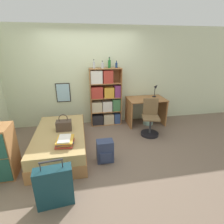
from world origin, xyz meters
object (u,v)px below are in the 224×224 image
handbag (64,125)px  bed (61,142)px  book_stack_on_bed (65,141)px  desk (146,107)px  bottle_green (94,65)px  suitcase (55,187)px  bookcase (105,99)px  waste_bin (148,120)px  bottle_clear (109,64)px  desk_lamp (156,88)px  backpack (105,151)px  bottle_blue (116,65)px  desk_chair (150,123)px  bottle_brown (102,65)px

handbag → bed: bearing=-145.1°
book_stack_on_bed → desk: size_ratio=0.37×
desk → book_stack_on_bed: bearing=-143.5°
book_stack_on_bed → bottle_green: bearing=67.5°
suitcase → bottle_green: (0.81, 2.53, 1.35)m
bookcase → desk: size_ratio=1.53×
bottle_green → waste_bin: size_ratio=0.80×
bottle_clear → desk_lamp: size_ratio=0.75×
bottle_clear → waste_bin: size_ratio=0.99×
bottle_clear → backpack: bearing=-102.7°
bottle_blue → desk_lamp: bearing=-3.2°
handbag → backpack: handbag is taller
book_stack_on_bed → desk_chair: size_ratio=0.42×
book_stack_on_bed → bottle_green: 2.16m
suitcase → desk_chair: (2.09, 1.73, -0.00)m
bookcase → bottle_blue: bottle_blue is taller
handbag → waste_bin: size_ratio=1.26×
book_stack_on_bed → bottle_clear: (1.11, 1.76, 1.15)m
bottle_brown → bottle_blue: size_ratio=1.01×
desk_chair → book_stack_on_bed: bearing=-155.4°
suitcase → desk_lamp: bearing=44.9°
bottle_blue → waste_bin: size_ratio=0.65×
bottle_green → bottle_clear: (0.40, 0.06, 0.02)m
bottle_clear → desk: bottle_clear is taller
suitcase → bottle_blue: size_ratio=4.02×
desk_chair → bottle_brown: bearing=143.2°
desk → backpack: desk is taller
desk_chair → waste_bin: desk_chair is taller
bed → desk: size_ratio=1.77×
backpack → bed: bearing=149.6°
bottle_clear → desk_lamp: bearing=-3.8°
book_stack_on_bed → bottle_green: bottle_green is taller
bed → handbag: (0.09, 0.06, 0.34)m
bottle_blue → bottle_brown: bearing=-173.3°
book_stack_on_bed → desk_chair: desk_chair is taller
bottle_brown → desk_lamp: size_ratio=0.50×
desk_lamp → desk_chair: (-0.43, -0.77, -0.69)m
bottle_blue → desk: (0.81, -0.19, -1.13)m
bottle_green → bottle_clear: 0.41m
handbag → book_stack_on_bed: 0.59m
desk_chair → suitcase: bearing=-140.3°
suitcase → waste_bin: bearing=45.4°
bottle_clear → bottle_brown: bearing=-160.4°
bottle_blue → desk_lamp: 1.29m
bottle_brown → bottle_green: bearing=177.2°
handbag → bookcase: (1.04, 1.14, 0.17)m
bottle_blue → suitcase: bearing=-118.5°
suitcase → desk: bearing=47.1°
desk → backpack: (-1.38, -1.53, -0.29)m
bed → desk_lamp: (2.55, 1.15, 0.76)m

